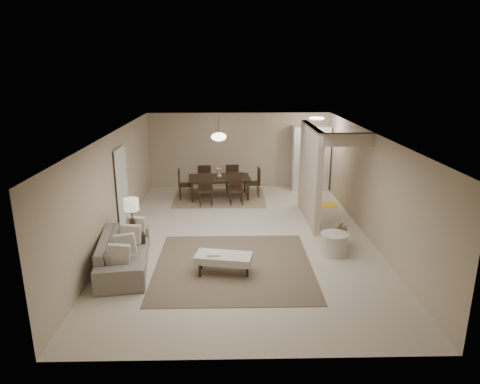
{
  "coord_description": "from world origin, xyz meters",
  "views": [
    {
      "loc": [
        -0.28,
        -9.59,
        3.95
      ],
      "look_at": [
        -0.06,
        0.26,
        1.05
      ],
      "focal_mm": 32.0,
      "sensor_mm": 36.0,
      "label": 1
    }
  ],
  "objects_px": {
    "sofa": "(124,252)",
    "ottoman_bench": "(223,258)",
    "side_table": "(134,243)",
    "round_pouf": "(334,244)",
    "wicker_basket": "(340,239)",
    "pantry_cabinet": "(310,158)",
    "dining_table": "(219,188)"
  },
  "relations": [
    {
      "from": "pantry_cabinet",
      "to": "round_pouf",
      "type": "distance_m",
      "value": 5.26
    },
    {
      "from": "round_pouf",
      "to": "dining_table",
      "type": "height_order",
      "value": "dining_table"
    },
    {
      "from": "pantry_cabinet",
      "to": "ottoman_bench",
      "type": "height_order",
      "value": "pantry_cabinet"
    },
    {
      "from": "side_table",
      "to": "dining_table",
      "type": "distance_m",
      "value": 4.45
    },
    {
      "from": "round_pouf",
      "to": "pantry_cabinet",
      "type": "bearing_deg",
      "value": 85.76
    },
    {
      "from": "sofa",
      "to": "round_pouf",
      "type": "bearing_deg",
      "value": -91.16
    },
    {
      "from": "dining_table",
      "to": "wicker_basket",
      "type": "bearing_deg",
      "value": -57.59
    },
    {
      "from": "sofa",
      "to": "side_table",
      "type": "xyz_separation_m",
      "value": [
        0.05,
        0.68,
        -0.09
      ]
    },
    {
      "from": "sofa",
      "to": "ottoman_bench",
      "type": "relative_size",
      "value": 1.99
    },
    {
      "from": "round_pouf",
      "to": "sofa",
      "type": "bearing_deg",
      "value": -172.97
    },
    {
      "from": "dining_table",
      "to": "ottoman_bench",
      "type": "bearing_deg",
      "value": -92.64
    },
    {
      "from": "sofa",
      "to": "wicker_basket",
      "type": "xyz_separation_m",
      "value": [
        4.67,
        1.02,
        -0.19
      ]
    },
    {
      "from": "sofa",
      "to": "dining_table",
      "type": "height_order",
      "value": "sofa"
    },
    {
      "from": "dining_table",
      "to": "round_pouf",
      "type": "bearing_deg",
      "value": -63.31
    },
    {
      "from": "wicker_basket",
      "to": "ottoman_bench",
      "type": "bearing_deg",
      "value": -153.59
    },
    {
      "from": "wicker_basket",
      "to": "dining_table",
      "type": "bearing_deg",
      "value": 127.29
    },
    {
      "from": "pantry_cabinet",
      "to": "wicker_basket",
      "type": "relative_size",
      "value": 5.92
    },
    {
      "from": "side_table",
      "to": "ottoman_bench",
      "type": "bearing_deg",
      "value": -26.5
    },
    {
      "from": "round_pouf",
      "to": "dining_table",
      "type": "xyz_separation_m",
      "value": [
        -2.6,
        4.22,
        0.09
      ]
    },
    {
      "from": "pantry_cabinet",
      "to": "dining_table",
      "type": "bearing_deg",
      "value": -162.11
    },
    {
      "from": "round_pouf",
      "to": "ottoman_bench",
      "type": "bearing_deg",
      "value": -160.59
    },
    {
      "from": "sofa",
      "to": "ottoman_bench",
      "type": "height_order",
      "value": "sofa"
    },
    {
      "from": "round_pouf",
      "to": "wicker_basket",
      "type": "xyz_separation_m",
      "value": [
        0.26,
        0.47,
        -0.08
      ]
    },
    {
      "from": "side_table",
      "to": "dining_table",
      "type": "height_order",
      "value": "dining_table"
    },
    {
      "from": "ottoman_bench",
      "to": "wicker_basket",
      "type": "relative_size",
      "value": 3.32
    },
    {
      "from": "side_table",
      "to": "round_pouf",
      "type": "relative_size",
      "value": 0.82
    },
    {
      "from": "round_pouf",
      "to": "dining_table",
      "type": "bearing_deg",
      "value": 121.57
    },
    {
      "from": "ottoman_bench",
      "to": "wicker_basket",
      "type": "distance_m",
      "value": 2.97
    },
    {
      "from": "sofa",
      "to": "side_table",
      "type": "height_order",
      "value": "sofa"
    },
    {
      "from": "ottoman_bench",
      "to": "dining_table",
      "type": "relative_size",
      "value": 0.63
    },
    {
      "from": "ottoman_bench",
      "to": "wicker_basket",
      "type": "xyz_separation_m",
      "value": [
        2.66,
        1.32,
        -0.17
      ]
    },
    {
      "from": "round_pouf",
      "to": "wicker_basket",
      "type": "relative_size",
      "value": 1.71
    }
  ]
}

